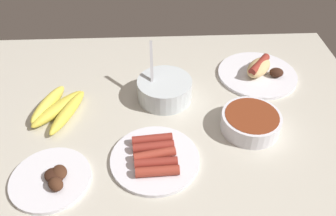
{
  "coord_description": "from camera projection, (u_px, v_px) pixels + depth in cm",
  "views": [
    {
      "loc": [
        2.65,
        70.81,
        65.98
      ],
      "look_at": [
        -0.62,
        -0.57,
        3.0
      ],
      "focal_mm": 36.89,
      "sensor_mm": 36.0,
      "label": 1
    }
  ],
  "objects": [
    {
      "name": "bowl_chili",
      "position": [
        251.0,
        121.0,
        0.92
      ],
      "size": [
        15.76,
        15.76,
        4.96
      ],
      "color": "white",
      "rests_on": "ground_plane"
    },
    {
      "name": "plate_sausages",
      "position": [
        155.0,
        157.0,
        0.84
      ],
      "size": [
        22.0,
        22.0,
        3.35
      ],
      "color": "white",
      "rests_on": "ground_plane"
    },
    {
      "name": "plate_grilled_meat",
      "position": [
        52.0,
        178.0,
        0.8
      ],
      "size": [
        18.75,
        18.75,
        3.7
      ],
      "color": "white",
      "rests_on": "ground_plane"
    },
    {
      "name": "ground_plane",
      "position": [
        166.0,
        121.0,
        0.98
      ],
      "size": [
        120.0,
        90.0,
        3.0
      ],
      "primitive_type": "cube",
      "color": "beige"
    },
    {
      "name": "plate_hotdog_assembled",
      "position": [
        259.0,
        72.0,
        1.11
      ],
      "size": [
        25.18,
        25.18,
        5.61
      ],
      "color": "white",
      "rests_on": "ground_plane"
    },
    {
      "name": "bowl_coleslaw",
      "position": [
        165.0,
        89.0,
        1.01
      ],
      "size": [
        16.0,
        16.0,
        16.18
      ],
      "color": "silver",
      "rests_on": "ground_plane"
    },
    {
      "name": "banana_bunch",
      "position": [
        58.0,
        108.0,
        0.97
      ],
      "size": [
        15.13,
        21.11,
        3.97
      ],
      "color": "gold",
      "rests_on": "ground_plane"
    }
  ]
}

